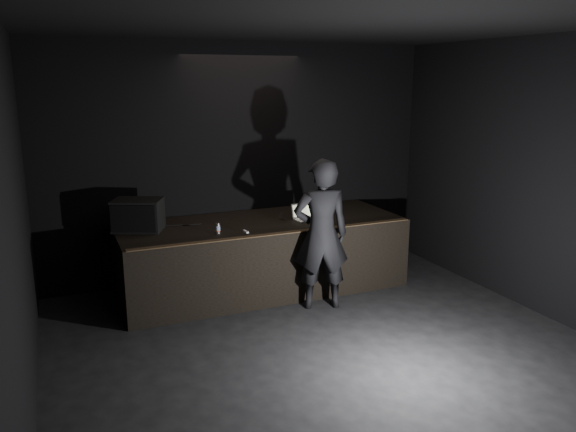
% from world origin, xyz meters
% --- Properties ---
extents(ground, '(7.00, 7.00, 0.00)m').
position_xyz_m(ground, '(0.00, 0.00, 0.00)').
color(ground, black).
rests_on(ground, ground).
extents(room_walls, '(6.10, 7.10, 3.52)m').
position_xyz_m(room_walls, '(0.00, 0.00, 2.02)').
color(room_walls, black).
rests_on(room_walls, ground).
extents(stage_riser, '(4.00, 1.50, 1.00)m').
position_xyz_m(stage_riser, '(0.00, 2.73, 0.50)').
color(stage_riser, black).
rests_on(stage_riser, ground).
extents(riser_lip, '(3.92, 0.10, 0.01)m').
position_xyz_m(riser_lip, '(0.00, 2.02, 1.01)').
color(riser_lip, brown).
rests_on(riser_lip, stage_riser).
extents(stage_monitor, '(0.75, 0.67, 0.42)m').
position_xyz_m(stage_monitor, '(-1.67, 2.92, 1.21)').
color(stage_monitor, black).
rests_on(stage_monitor, stage_riser).
extents(cable, '(0.93, 0.19, 0.02)m').
position_xyz_m(cable, '(-1.29, 2.96, 1.01)').
color(cable, black).
rests_on(cable, stage_riser).
extents(laptop, '(0.34, 0.31, 0.22)m').
position_xyz_m(laptop, '(0.61, 2.60, 1.06)').
color(laptop, silver).
rests_on(laptop, stage_riser).
extents(beer_can, '(0.06, 0.06, 0.14)m').
position_xyz_m(beer_can, '(-0.75, 2.33, 1.07)').
color(beer_can, silver).
rests_on(beer_can, stage_riser).
extents(plastic_cup, '(0.07, 0.07, 0.09)m').
position_xyz_m(plastic_cup, '(0.31, 2.72, 1.05)').
color(plastic_cup, white).
rests_on(plastic_cup, stage_riser).
extents(wii_remote, '(0.04, 0.14, 0.02)m').
position_xyz_m(wii_remote, '(-0.40, 2.24, 1.01)').
color(wii_remote, white).
rests_on(wii_remote, stage_riser).
extents(person, '(0.82, 0.64, 1.99)m').
position_xyz_m(person, '(0.48, 1.78, 1.00)').
color(person, black).
rests_on(person, ground).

